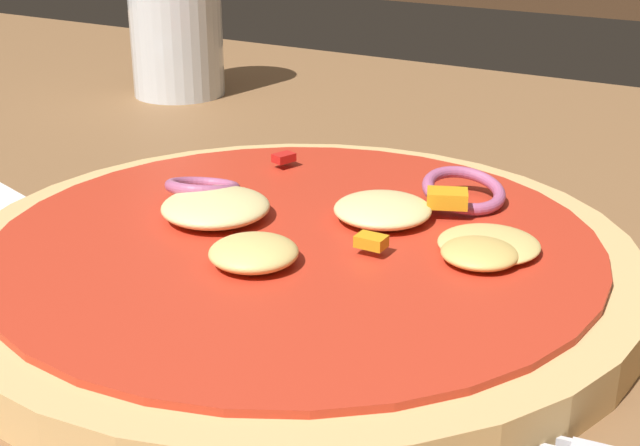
% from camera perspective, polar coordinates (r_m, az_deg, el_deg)
% --- Properties ---
extents(dining_table, '(1.46, 0.86, 0.03)m').
position_cam_1_polar(dining_table, '(0.37, 1.41, -6.69)').
color(dining_table, brown).
rests_on(dining_table, ground).
extents(pizza, '(0.28, 0.28, 0.03)m').
position_cam_1_polar(pizza, '(0.37, -1.45, -2.31)').
color(pizza, tan).
rests_on(pizza, dining_table).
extents(beer_glass, '(0.07, 0.07, 0.12)m').
position_cam_1_polar(beer_glass, '(0.68, -9.20, 12.57)').
color(beer_glass, silver).
rests_on(beer_glass, dining_table).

